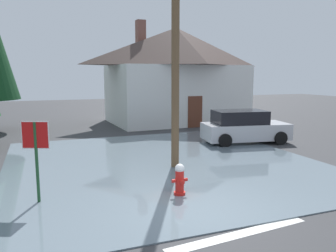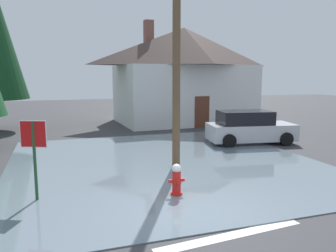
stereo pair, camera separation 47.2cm
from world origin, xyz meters
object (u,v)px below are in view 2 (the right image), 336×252
Objects in this scene: parked_car at (249,128)px; utility_pole at (177,28)px; stop_sign_near at (34,144)px; house at (184,74)px; fire_hydrant at (177,180)px.

utility_pole is at bearing -148.46° from parked_car.
stop_sign_near is 10.82m from parked_car.
parked_car is (0.27, -8.20, -2.64)m from house.
utility_pole is (4.67, 1.94, 3.37)m from stop_sign_near.
stop_sign_near is 6.08m from utility_pole.
stop_sign_near reaches higher than fire_hydrant.
fire_hydrant is at bearing -111.98° from house.
stop_sign_near is 0.23× the size of utility_pole.
fire_hydrant is 5.35m from utility_pole.
fire_hydrant is at bearing -12.71° from stop_sign_near.
parked_car is (4.92, 3.02, -4.15)m from utility_pole.
fire_hydrant is 0.21× the size of parked_car.
stop_sign_near is at bearing -125.31° from house.
parked_car is at bearing 27.33° from stop_sign_near.
parked_car is at bearing -88.15° from house.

